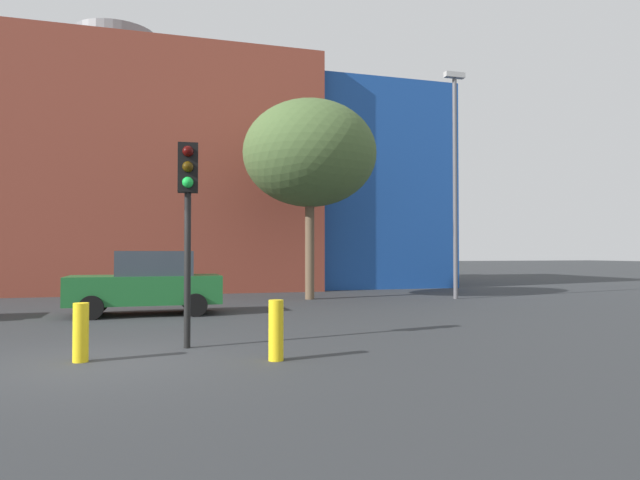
{
  "coord_description": "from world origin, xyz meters",
  "views": [
    {
      "loc": [
        0.72,
        -9.48,
        1.72
      ],
      "look_at": [
        6.45,
        9.68,
        2.18
      ],
      "focal_mm": 31.72,
      "sensor_mm": 36.0,
      "label": 1
    }
  ],
  "objects_px": {
    "bollard_yellow_0": "(276,330)",
    "street_lamp": "(455,171)",
    "bare_tree_0": "(310,154)",
    "parked_car_2": "(148,283)",
    "traffic_light_island": "(188,197)",
    "bollard_yellow_1": "(81,332)"
  },
  "relations": [
    {
      "from": "traffic_light_island",
      "to": "bollard_yellow_0",
      "type": "bearing_deg",
      "value": 42.94
    },
    {
      "from": "bare_tree_0",
      "to": "bollard_yellow_0",
      "type": "xyz_separation_m",
      "value": [
        -3.73,
        -11.38,
        -4.94
      ]
    },
    {
      "from": "parked_car_2",
      "to": "bollard_yellow_0",
      "type": "distance_m",
      "value": 7.91
    },
    {
      "from": "traffic_light_island",
      "to": "bare_tree_0",
      "type": "xyz_separation_m",
      "value": [
        5.02,
        9.77,
        2.68
      ]
    },
    {
      "from": "parked_car_2",
      "to": "traffic_light_island",
      "type": "xyz_separation_m",
      "value": [
        0.72,
        -6.02,
        1.86
      ]
    },
    {
      "from": "parked_car_2",
      "to": "bollard_yellow_1",
      "type": "distance_m",
      "value": 6.94
    },
    {
      "from": "bare_tree_0",
      "to": "bollard_yellow_0",
      "type": "height_order",
      "value": "bare_tree_0"
    },
    {
      "from": "parked_car_2",
      "to": "bollard_yellow_0",
      "type": "xyz_separation_m",
      "value": [
        2.01,
        -7.63,
        -0.4
      ]
    },
    {
      "from": "street_lamp",
      "to": "bollard_yellow_0",
      "type": "bearing_deg",
      "value": -132.1
    },
    {
      "from": "bare_tree_0",
      "to": "street_lamp",
      "type": "relative_size",
      "value": 0.87
    },
    {
      "from": "parked_car_2",
      "to": "bare_tree_0",
      "type": "distance_m",
      "value": 8.22
    },
    {
      "from": "bollard_yellow_0",
      "to": "bollard_yellow_1",
      "type": "bearing_deg",
      "value": 165.46
    },
    {
      "from": "bollard_yellow_1",
      "to": "bollard_yellow_0",
      "type": "bearing_deg",
      "value": -14.54
    },
    {
      "from": "bollard_yellow_1",
      "to": "street_lamp",
      "type": "xyz_separation_m",
      "value": [
        12.01,
        9.22,
        4.35
      ]
    },
    {
      "from": "parked_car_2",
      "to": "bare_tree_0",
      "type": "bearing_deg",
      "value": -146.9
    },
    {
      "from": "street_lamp",
      "to": "bollard_yellow_1",
      "type": "bearing_deg",
      "value": -142.47
    },
    {
      "from": "parked_car_2",
      "to": "bollard_yellow_0",
      "type": "relative_size",
      "value": 4.23
    },
    {
      "from": "parked_car_2",
      "to": "traffic_light_island",
      "type": "height_order",
      "value": "traffic_light_island"
    },
    {
      "from": "street_lamp",
      "to": "parked_car_2",
      "type": "bearing_deg",
      "value": -167.93
    },
    {
      "from": "traffic_light_island",
      "to": "bare_tree_0",
      "type": "bearing_deg",
      "value": 157.02
    },
    {
      "from": "bollard_yellow_0",
      "to": "street_lamp",
      "type": "height_order",
      "value": "street_lamp"
    },
    {
      "from": "bollard_yellow_1",
      "to": "traffic_light_island",
      "type": "bearing_deg",
      "value": 26.42
    }
  ]
}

